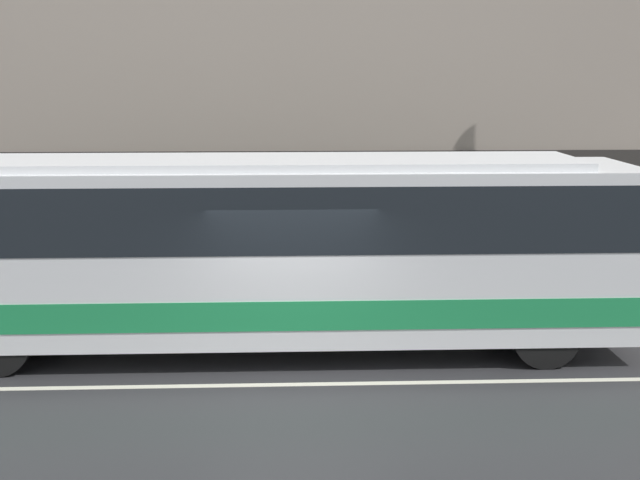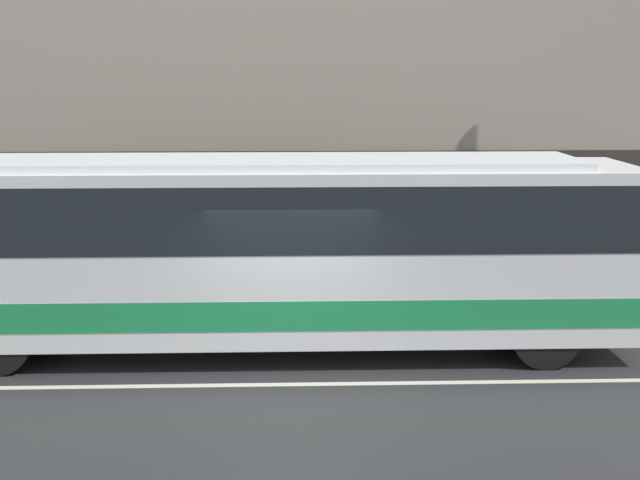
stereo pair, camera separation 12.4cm
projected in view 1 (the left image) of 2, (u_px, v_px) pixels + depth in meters
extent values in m
plane|color=#2D2D30|center=(293.00, 385.00, 12.91)|extent=(60.00, 60.00, 0.00)
cube|color=gray|center=(290.00, 290.00, 18.10)|extent=(60.00, 2.62, 0.17)
cube|color=#2D2B28|center=(289.00, 216.00, 19.13)|extent=(60.00, 0.06, 2.80)
cube|color=beige|center=(293.00, 384.00, 12.91)|extent=(54.00, 0.14, 0.01)
cube|color=white|center=(249.00, 249.00, 14.23)|extent=(12.27, 2.49, 2.65)
cube|color=#1E8C4C|center=(250.00, 296.00, 14.38)|extent=(12.21, 2.51, 0.45)
cube|color=black|center=(249.00, 209.00, 14.11)|extent=(11.90, 2.51, 1.01)
cube|color=orange|center=(628.00, 176.00, 14.28)|extent=(0.12, 1.87, 0.28)
cube|color=white|center=(248.00, 162.00, 13.97)|extent=(10.43, 2.11, 0.12)
cylinder|color=black|center=(545.00, 334.00, 13.58)|extent=(1.05, 0.28, 1.05)
cylinder|color=black|center=(510.00, 298.00, 15.71)|extent=(1.05, 0.28, 1.05)
cylinder|color=black|center=(35.00, 303.00, 15.35)|extent=(1.05, 0.28, 1.05)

